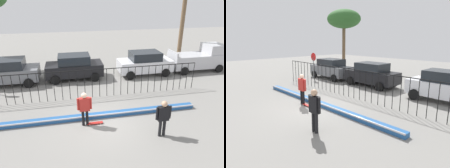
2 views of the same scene
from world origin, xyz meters
The scene contains 11 objects.
ground_plane centered at (0.00, 0.00, 0.00)m, with size 60.00×60.00×0.00m, color gray.
bowl_coping_ledge centered at (0.00, 0.44, 0.12)m, with size 11.00×0.40×0.27m.
perimeter_fence centered at (0.00, 2.95, 1.15)m, with size 14.04×0.04×1.89m.
skateboarder centered at (-0.76, -0.15, 1.08)m, with size 0.72×0.27×1.79m.
skateboard centered at (-0.28, -0.17, 0.06)m, with size 0.80×0.20×0.07m.
camera_operator centered at (2.63, -1.79, 1.09)m, with size 0.73×0.27×1.81m.
parked_car_gray centered at (-5.67, 6.39, 0.97)m, with size 4.30×2.12×1.90m.
parked_car_black centered at (-0.92, 6.60, 0.97)m, with size 4.30×2.12×1.90m.
parked_car_white centered at (4.74, 6.41, 0.97)m, with size 4.30×2.12×1.90m.
stop_sign centered at (-6.66, 5.01, 1.62)m, with size 0.76×0.07×2.50m.
palm_tree_short centered at (-7.52, 9.96, 5.90)m, with size 3.75×3.75×7.00m.
Camera 2 is at (8.69, -6.20, 3.69)m, focal length 31.60 mm.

